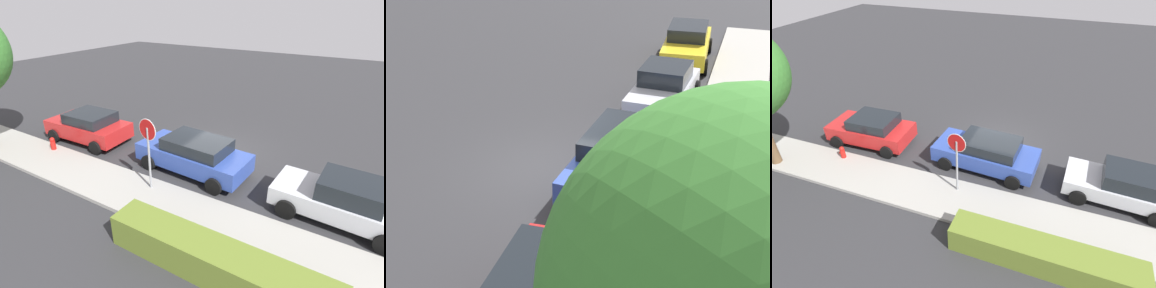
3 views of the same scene
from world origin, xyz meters
TOP-DOWN VIEW (x-y plane):
  - ground_plane at (0.00, 0.00)m, footprint 60.00×60.00m
  - sidewalk_curb at (0.00, 4.49)m, footprint 32.00×2.16m
  - stop_sign at (0.72, 3.96)m, footprint 0.75×0.11m
  - parked_car_blue at (0.11, 1.98)m, footprint 4.56×2.28m
  - parked_car_red at (5.92, 2.08)m, footprint 4.04×2.23m
  - parked_car_silver at (-5.27, 2.17)m, footprint 4.08×2.13m
  - fire_hydrant at (6.39, 3.79)m, footprint 0.30×0.22m
  - front_yard_hedge at (-2.91, 6.09)m, footprint 5.83×0.99m

SIDE VIEW (x-z plane):
  - ground_plane at x=0.00m, z-range 0.00..0.00m
  - sidewalk_curb at x=0.00m, z-range 0.00..0.14m
  - fire_hydrant at x=6.39m, z-range 0.00..0.72m
  - front_yard_hedge at x=-2.91m, z-range 0.00..0.92m
  - parked_car_silver at x=-5.27m, z-range 0.00..1.46m
  - parked_car_red at x=5.92m, z-range 0.03..1.50m
  - parked_car_blue at x=0.11m, z-range 0.04..1.49m
  - stop_sign at x=0.72m, z-range 0.51..3.27m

